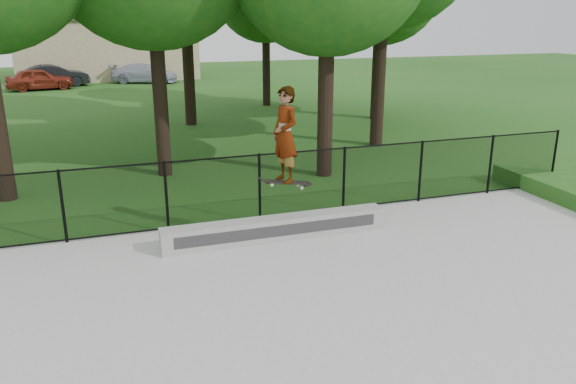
{
  "coord_description": "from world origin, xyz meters",
  "views": [
    {
      "loc": [
        -3.17,
        -5.31,
        4.38
      ],
      "look_at": [
        0.07,
        4.2,
        1.2
      ],
      "focal_mm": 35.0,
      "sensor_mm": 36.0,
      "label": 1
    }
  ],
  "objects_px": {
    "grind_ledge": "(276,228)",
    "car_c": "(145,73)",
    "car_a": "(39,79)",
    "car_b": "(54,76)",
    "skater_airborne": "(285,136)"
  },
  "relations": [
    {
      "from": "car_b",
      "to": "car_c",
      "type": "relative_size",
      "value": 0.95
    },
    {
      "from": "car_a",
      "to": "skater_airborne",
      "type": "xyz_separation_m",
      "value": [
        6.46,
        -27.76,
        1.55
      ]
    },
    {
      "from": "skater_airborne",
      "to": "car_a",
      "type": "bearing_deg",
      "value": 103.1
    },
    {
      "from": "car_b",
      "to": "skater_airborne",
      "type": "xyz_separation_m",
      "value": [
        5.7,
        -29.2,
        1.51
      ]
    },
    {
      "from": "car_c",
      "to": "skater_airborne",
      "type": "xyz_separation_m",
      "value": [
        0.04,
        -29.56,
        1.57
      ]
    },
    {
      "from": "car_a",
      "to": "skater_airborne",
      "type": "distance_m",
      "value": 28.54
    },
    {
      "from": "car_a",
      "to": "car_b",
      "type": "distance_m",
      "value": 1.63
    },
    {
      "from": "car_b",
      "to": "car_a",
      "type": "bearing_deg",
      "value": 141.15
    },
    {
      "from": "skater_airborne",
      "to": "car_b",
      "type": "bearing_deg",
      "value": 101.04
    },
    {
      "from": "grind_ledge",
      "to": "car_c",
      "type": "distance_m",
      "value": 29.37
    },
    {
      "from": "grind_ledge",
      "to": "skater_airborne",
      "type": "bearing_deg",
      "value": -57.73
    },
    {
      "from": "skater_airborne",
      "to": "car_c",
      "type": "bearing_deg",
      "value": 90.09
    },
    {
      "from": "grind_ledge",
      "to": "car_b",
      "type": "height_order",
      "value": "car_b"
    },
    {
      "from": "grind_ledge",
      "to": "skater_airborne",
      "type": "xyz_separation_m",
      "value": [
        0.12,
        -0.2,
        1.91
      ]
    },
    {
      "from": "car_a",
      "to": "car_b",
      "type": "height_order",
      "value": "car_b"
    }
  ]
}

